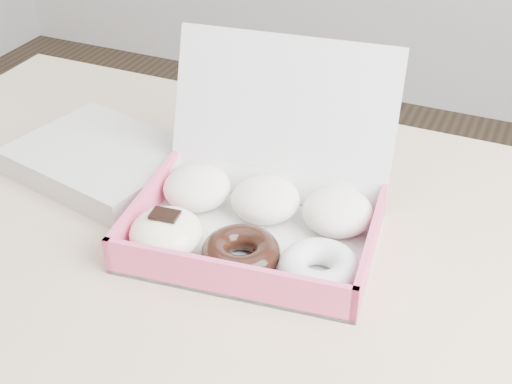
% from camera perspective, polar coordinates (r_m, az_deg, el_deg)
% --- Properties ---
extents(table, '(1.20, 0.80, 0.75)m').
position_cam_1_polar(table, '(1.01, -3.52, -6.65)').
color(table, tan).
rests_on(table, ground).
extents(donut_box, '(0.35, 0.33, 0.22)m').
position_cam_1_polar(donut_box, '(0.94, -0.04, -1.56)').
color(donut_box, silver).
rests_on(donut_box, table).
extents(newspapers, '(0.29, 0.25, 0.04)m').
position_cam_1_polar(newspapers, '(1.10, -12.17, 2.56)').
color(newspapers, silver).
rests_on(newspapers, table).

